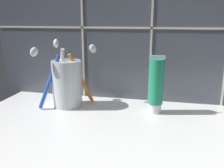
# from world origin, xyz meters

# --- Properties ---
(sink_counter) EXTENTS (0.72, 0.39, 0.02)m
(sink_counter) POSITION_xyz_m (0.00, 0.00, 0.01)
(sink_counter) COLOR white
(sink_counter) RESTS_ON ground
(tile_wall_backsplash) EXTENTS (0.82, 0.02, 0.55)m
(tile_wall_backsplash) POSITION_xyz_m (0.00, 0.20, 0.27)
(tile_wall_backsplash) COLOR #4C515B
(tile_wall_backsplash) RESTS_ON ground
(toothbrush_cup) EXTENTS (0.14, 0.11, 0.16)m
(toothbrush_cup) POSITION_xyz_m (-0.18, 0.11, 0.08)
(toothbrush_cup) COLOR silver
(toothbrush_cup) RESTS_ON sink_counter
(toothpaste_tube) EXTENTS (0.03, 0.03, 0.13)m
(toothpaste_tube) POSITION_xyz_m (0.04, 0.10, 0.09)
(toothpaste_tube) COLOR white
(toothpaste_tube) RESTS_ON sink_counter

